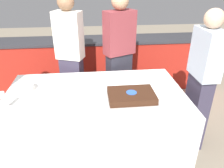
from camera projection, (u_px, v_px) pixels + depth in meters
name	position (u px, v px, depth m)	size (l,w,h in m)	color
ground_plane	(97.00, 148.00, 2.70)	(14.00, 14.00, 0.00)	gray
back_counter	(92.00, 64.00, 3.95)	(4.40, 0.58, 0.92)	#A82319
dining_table	(96.00, 122.00, 2.53)	(1.93, 1.15, 0.78)	white
cake	(131.00, 96.00, 2.23)	(0.51, 0.38, 0.07)	#B7B2AD
plate_stack	(24.00, 88.00, 2.38)	(0.22, 0.22, 0.08)	white
wine_glass	(3.00, 98.00, 2.02)	(0.06, 0.06, 0.18)	white
side_plate_near_cake	(121.00, 84.00, 2.54)	(0.20, 0.20, 0.00)	white
person_cutting_cake	(119.00, 56.00, 3.03)	(0.45, 0.35, 1.73)	#282833
person_seated_right	(201.00, 82.00, 2.43)	(0.20, 0.39, 1.64)	#383347
person_standing_back	(71.00, 57.00, 2.97)	(0.40, 0.31, 1.72)	#383347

